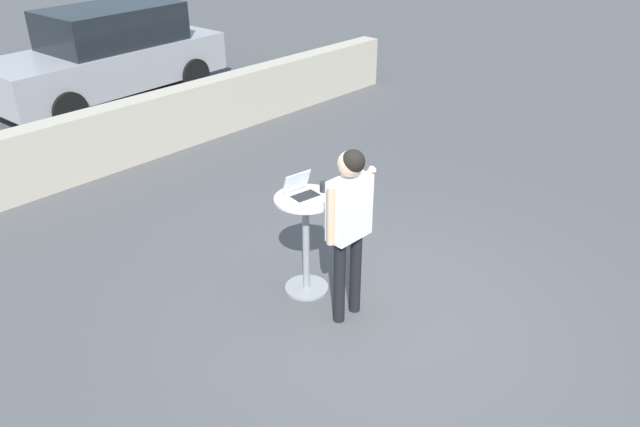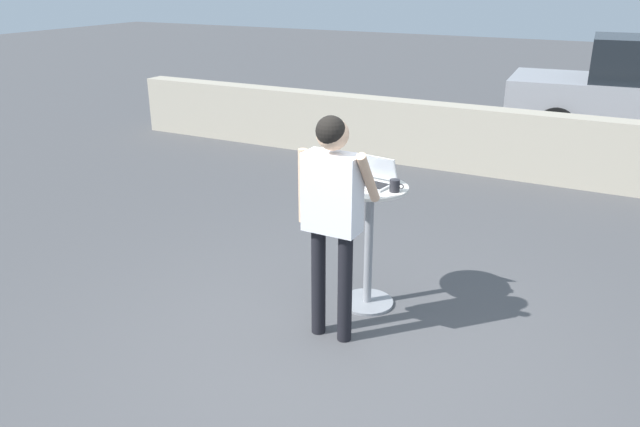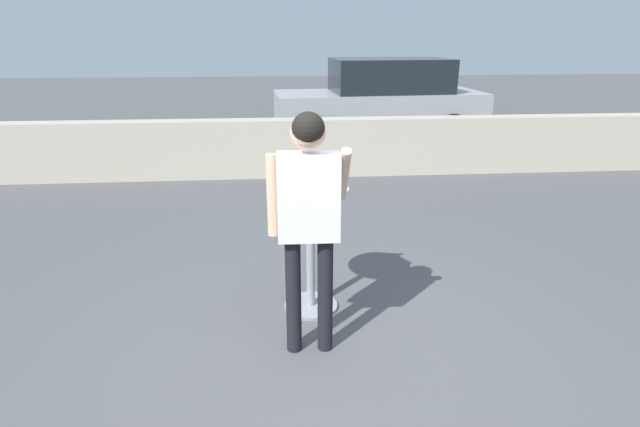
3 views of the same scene
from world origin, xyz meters
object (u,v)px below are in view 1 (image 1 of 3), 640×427
(parked_car_near_street, at_px, (109,54))
(cafe_table, at_px, (306,235))
(coffee_mug, at_px, (324,187))
(standing_person, at_px, (349,214))
(laptop, at_px, (302,191))

(parked_car_near_street, bearing_deg, cafe_table, -105.90)
(coffee_mug, bearing_deg, parked_car_near_street, 75.82)
(standing_person, distance_m, parked_car_near_street, 7.97)
(coffee_mug, xyz_separation_m, standing_person, (-0.27, -0.55, 0.01))
(parked_car_near_street, bearing_deg, standing_person, -105.07)
(laptop, xyz_separation_m, standing_person, (-0.06, -0.65, 0.01))
(cafe_table, distance_m, coffee_mug, 0.52)
(laptop, distance_m, coffee_mug, 0.23)
(standing_person, bearing_deg, coffee_mug, 64.22)
(laptop, distance_m, parked_car_near_street, 7.33)
(cafe_table, xyz_separation_m, parked_car_near_street, (2.02, 7.10, 0.20))
(laptop, height_order, parked_car_near_street, parked_car_near_street)
(laptop, xyz_separation_m, coffee_mug, (0.21, -0.09, -0.00))
(cafe_table, height_order, standing_person, standing_person)
(cafe_table, distance_m, parked_car_near_street, 7.38)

